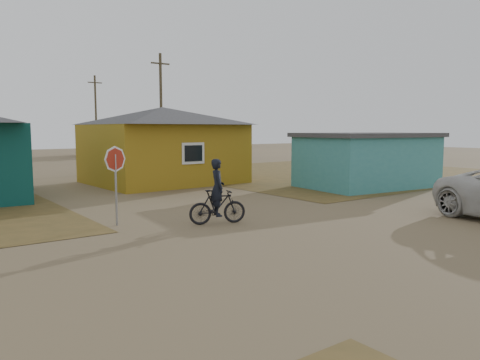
% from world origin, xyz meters
% --- Properties ---
extents(ground, '(120.00, 120.00, 0.00)m').
position_xyz_m(ground, '(0.00, 0.00, 0.00)').
color(ground, brown).
extents(grass_ne, '(20.00, 18.00, 0.00)m').
position_xyz_m(grass_ne, '(14.00, 13.00, 0.01)').
color(grass_ne, brown).
rests_on(grass_ne, ground).
extents(house_yellow, '(7.72, 6.76, 3.90)m').
position_xyz_m(house_yellow, '(2.50, 14.00, 2.00)').
color(house_yellow, '#9B7717').
rests_on(house_yellow, ground).
extents(shed_turquoise, '(6.71, 4.93, 2.60)m').
position_xyz_m(shed_turquoise, '(9.50, 6.50, 1.31)').
color(shed_turquoise, teal).
rests_on(shed_turquoise, ground).
extents(house_beige_east, '(6.95, 6.05, 3.60)m').
position_xyz_m(house_beige_east, '(10.00, 40.00, 1.86)').
color(house_beige_east, gray).
rests_on(house_beige_east, ground).
extents(utility_pole_near, '(1.40, 0.20, 8.00)m').
position_xyz_m(utility_pole_near, '(6.50, 22.00, 4.14)').
color(utility_pole_near, '#4B412D').
rests_on(utility_pole_near, ground).
extents(utility_pole_far, '(1.40, 0.20, 8.00)m').
position_xyz_m(utility_pole_far, '(7.50, 38.00, 4.14)').
color(utility_pole_far, '#4B412D').
rests_on(utility_pole_far, ground).
extents(stop_sign, '(0.75, 0.09, 2.30)m').
position_xyz_m(stop_sign, '(-3.67, 4.93, 1.70)').
color(stop_sign, gray).
rests_on(stop_sign, ground).
extents(cyclist, '(1.76, 1.00, 1.92)m').
position_xyz_m(cyclist, '(-1.20, 3.38, 0.70)').
color(cyclist, black).
rests_on(cyclist, ground).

